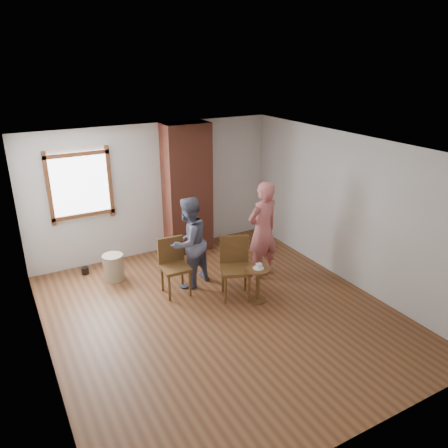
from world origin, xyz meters
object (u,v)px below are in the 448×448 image
Objects in this scene: dining_chair_left at (174,263)px; dining_chair_right at (235,264)px; man at (189,243)px; stoneware_crock at (114,267)px; side_table at (258,279)px; person_pink at (263,230)px.

dining_chair_right is (0.85, -0.59, 0.04)m from dining_chair_left.
dining_chair_left is 0.44m from man.
stoneware_crock is at bearing 159.33° from dining_chair_right.
side_table is at bearing -36.80° from dining_chair_right.
man is at bearing -36.89° from stoneware_crock.
dining_chair_left reaches higher than side_table.
stoneware_crock is at bearing 132.68° from dining_chair_left.
person_pink is (2.40, -1.16, 0.66)m from stoneware_crock.
person_pink is (1.62, -0.23, 0.35)m from dining_chair_left.
side_table is at bearing 101.44° from man.
person_pink reaches higher than dining_chair_right.
man is at bearing -23.75° from person_pink.
dining_chair_left is 0.60× the size of man.
man reaches higher than side_table.
side_table is (1.85, -1.89, 0.17)m from stoneware_crock.
dining_chair_left is at bearing -7.68° from man.
man is (-0.52, 0.68, 0.23)m from dining_chair_right.
side_table is at bearing -39.12° from dining_chair_left.
stoneware_crock is 1.50m from man.
dining_chair_left is at bearing -17.66° from person_pink.
dining_chair_right reaches higher than side_table.
person_pink reaches higher than man.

